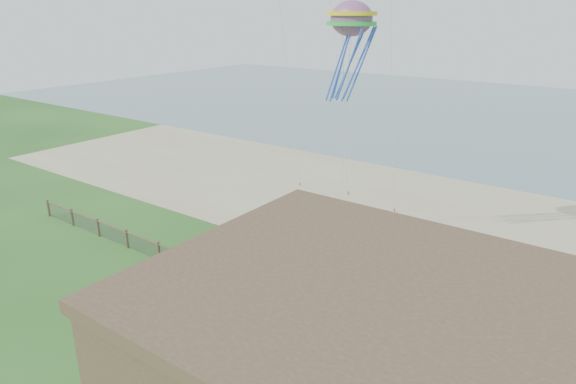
# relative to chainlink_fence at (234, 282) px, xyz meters

# --- Properties ---
(ground) EXTENTS (160.00, 160.00, 0.00)m
(ground) POSITION_rel_chainlink_fence_xyz_m (0.00, -6.00, -0.55)
(ground) COLOR #24541C
(ground) RESTS_ON ground
(sand_beach) EXTENTS (72.00, 20.00, 0.02)m
(sand_beach) POSITION_rel_chainlink_fence_xyz_m (0.00, 16.00, -0.55)
(sand_beach) COLOR tan
(sand_beach) RESTS_ON ground
(ocean) EXTENTS (160.00, 68.00, 0.02)m
(ocean) POSITION_rel_chainlink_fence_xyz_m (0.00, 60.00, -0.55)
(ocean) COLOR slate
(ocean) RESTS_ON ground
(chainlink_fence) EXTENTS (36.20, 0.20, 1.25)m
(chainlink_fence) POSITION_rel_chainlink_fence_xyz_m (0.00, 0.00, 0.00)
(chainlink_fence) COLOR brown
(chainlink_fence) RESTS_ON ground
(picnic_table) EXTENTS (1.84, 1.47, 0.72)m
(picnic_table) POSITION_rel_chainlink_fence_xyz_m (3.50, -3.62, -0.19)
(picnic_table) COLOR brown
(picnic_table) RESTS_ON ground
(octopus_kite) EXTENTS (3.50, 2.96, 6.12)m
(octopus_kite) POSITION_rel_chainlink_fence_xyz_m (1.80, 8.26, 11.61)
(octopus_kite) COLOR #F34F26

